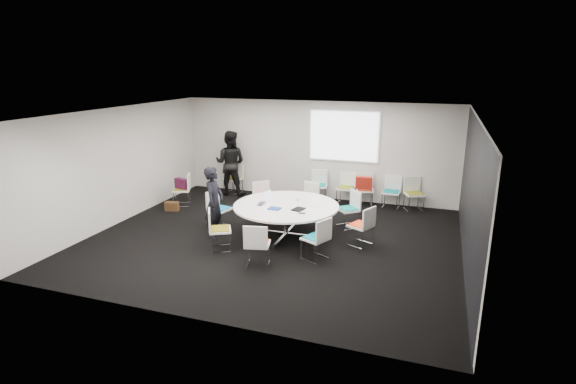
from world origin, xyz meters
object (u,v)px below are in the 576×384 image
(chair_back_a, at_px, (319,191))
(person_back, at_px, (230,163))
(chair_back_c, at_px, (364,196))
(chair_ring_h, at_px, (316,246))
(chair_ring_g, at_px, (257,252))
(laptop, at_px, (263,204))
(maroon_bag, at_px, (181,184))
(chair_back_e, at_px, (414,200))
(chair_ring_d, at_px, (264,206))
(brown_bag, at_px, (172,206))
(cup, at_px, (297,200))
(conference_table, at_px, (286,212))
(chair_ring_b, at_px, (348,216))
(chair_ring_c, at_px, (307,206))
(chair_back_d, at_px, (391,198))
(chair_ring_e, at_px, (220,216))
(chair_ring_a, at_px, (361,233))
(person_main, at_px, (214,203))
(chair_ring_f, at_px, (220,237))
(chair_spare_left, at_px, (183,196))
(chair_person_back, at_px, (234,184))
(chair_back_b, at_px, (346,194))

(chair_back_a, height_order, person_back, person_back)
(chair_back_c, bearing_deg, chair_ring_h, 72.11)
(chair_ring_g, height_order, laptop, chair_ring_g)
(chair_back_a, height_order, maroon_bag, chair_back_a)
(chair_ring_g, relative_size, chair_back_e, 1.00)
(chair_ring_d, height_order, brown_bag, chair_ring_d)
(cup, height_order, maroon_bag, cup)
(conference_table, xyz_separation_m, chair_back_c, (1.30, 2.87, -0.28))
(chair_ring_b, distance_m, person_back, 4.31)
(chair_ring_d, xyz_separation_m, chair_back_a, (0.99, 1.76, 0.00))
(chair_back_a, bearing_deg, chair_ring_c, 83.63)
(chair_back_d, height_order, person_back, person_back)
(person_back, relative_size, maroon_bag, 4.80)
(chair_ring_e, bearing_deg, chair_ring_a, 101.74)
(chair_ring_d, relative_size, chair_back_d, 1.00)
(chair_back_a, bearing_deg, brown_bag, 21.68)
(brown_bag, bearing_deg, conference_table, -11.89)
(chair_ring_d, height_order, chair_back_c, same)
(chair_back_a, bearing_deg, person_main, 57.21)
(maroon_bag, bearing_deg, chair_back_d, 16.51)
(chair_ring_a, relative_size, person_back, 0.46)
(chair_ring_h, xyz_separation_m, laptop, (-1.50, 0.92, 0.47))
(cup, bearing_deg, laptop, -145.73)
(chair_ring_f, relative_size, maroon_bag, 2.20)
(chair_ring_d, relative_size, chair_spare_left, 1.00)
(chair_ring_d, xyz_separation_m, chair_ring_e, (-0.70, -1.09, 0.00))
(chair_back_a, distance_m, brown_bag, 4.09)
(chair_spare_left, distance_m, chair_person_back, 1.79)
(chair_person_back, bearing_deg, chair_ring_b, 169.84)
(brown_bag, bearing_deg, laptop, -16.05)
(chair_ring_f, relative_size, chair_back_e, 1.00)
(person_back, height_order, cup, person_back)
(cup, height_order, brown_bag, cup)
(chair_ring_h, relative_size, person_main, 0.54)
(person_main, relative_size, brown_bag, 4.52)
(chair_ring_g, xyz_separation_m, chair_back_d, (2.02, 4.58, 0.00))
(conference_table, height_order, chair_ring_g, chair_ring_g)
(chair_ring_c, xyz_separation_m, brown_bag, (-3.57, -0.70, -0.16))
(chair_ring_e, distance_m, chair_person_back, 3.00)
(chair_back_d, height_order, laptop, chair_back_d)
(chair_ring_a, distance_m, chair_ring_h, 1.25)
(chair_ring_d, distance_m, chair_back_c, 2.90)
(chair_ring_g, relative_size, chair_person_back, 1.00)
(chair_person_back, xyz_separation_m, cup, (2.84, -2.54, 0.50))
(chair_ring_a, height_order, person_main, person_main)
(chair_ring_a, distance_m, cup, 1.67)
(chair_ring_h, bearing_deg, person_back, 69.69)
(chair_ring_b, bearing_deg, laptop, 80.88)
(person_main, bearing_deg, cup, -66.61)
(chair_back_b, relative_size, chair_person_back, 1.00)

